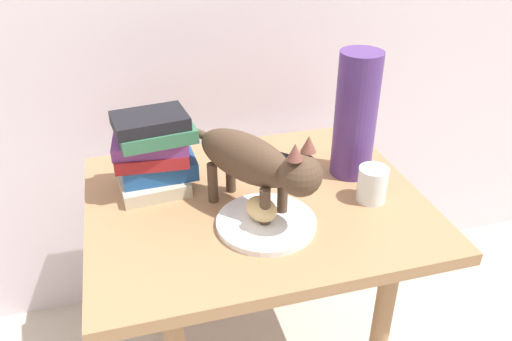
# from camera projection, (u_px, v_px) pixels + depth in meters

# --- Properties ---
(side_table) EXTENTS (0.79, 0.64, 0.60)m
(side_table) POSITION_uv_depth(u_px,v_px,m) (256.00, 228.00, 1.26)
(side_table) COLOR #9E724C
(side_table) RESTS_ON ground
(plate) EXTENTS (0.22, 0.22, 0.01)m
(plate) POSITION_uv_depth(u_px,v_px,m) (266.00, 223.00, 1.12)
(plate) COLOR white
(plate) RESTS_ON side_table
(bread_roll) EXTENTS (0.09, 0.10, 0.05)m
(bread_roll) POSITION_uv_depth(u_px,v_px,m) (261.00, 209.00, 1.11)
(bread_roll) COLOR #E0BC7A
(bread_roll) RESTS_ON plate
(cat) EXTENTS (0.29, 0.42, 0.23)m
(cat) POSITION_uv_depth(u_px,v_px,m) (255.00, 162.00, 1.10)
(cat) COLOR #4C3828
(cat) RESTS_ON side_table
(book_stack) EXTENTS (0.20, 0.16, 0.20)m
(book_stack) POSITION_uv_depth(u_px,v_px,m) (154.00, 153.00, 1.21)
(book_stack) COLOR #BCB299
(book_stack) RESTS_ON side_table
(green_vase) EXTENTS (0.10, 0.10, 0.32)m
(green_vase) POSITION_uv_depth(u_px,v_px,m) (356.00, 116.00, 1.24)
(green_vase) COLOR #4C2D72
(green_vase) RESTS_ON side_table
(candle_jar) EXTENTS (0.07, 0.07, 0.08)m
(candle_jar) POSITION_uv_depth(u_px,v_px,m) (372.00, 186.00, 1.19)
(candle_jar) COLOR silver
(candle_jar) RESTS_ON side_table
(tv_remote) EXTENTS (0.14, 0.14, 0.02)m
(tv_remote) POSITION_uv_depth(u_px,v_px,m) (278.00, 159.00, 1.36)
(tv_remote) COLOR black
(tv_remote) RESTS_ON side_table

